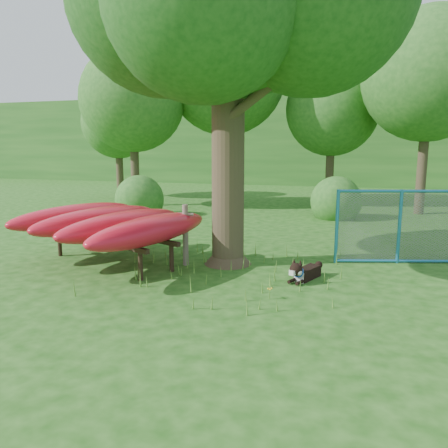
# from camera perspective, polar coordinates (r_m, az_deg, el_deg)

# --- Properties ---
(ground) EXTENTS (80.00, 80.00, 0.00)m
(ground) POSITION_cam_1_polar(r_m,az_deg,el_deg) (7.88, -3.98, -8.56)
(ground) COLOR #174A0E
(ground) RESTS_ON ground
(wooden_post) EXTENTS (0.36, 0.14, 1.31)m
(wooden_post) POSITION_cam_1_polar(r_m,az_deg,el_deg) (9.33, -5.05, -1.24)
(wooden_post) COLOR #64574B
(wooden_post) RESTS_ON ground
(kayak_rack) EXTENTS (4.23, 4.58, 1.18)m
(kayak_rack) POSITION_cam_1_polar(r_m,az_deg,el_deg) (9.73, -14.60, 0.20)
(kayak_rack) COLOR black
(kayak_rack) RESTS_ON ground
(husky_dog) EXTENTS (0.58, 0.98, 0.47)m
(husky_dog) POSITION_cam_1_polar(r_m,az_deg,el_deg) (8.48, 10.37, -6.19)
(husky_dog) COLOR black
(husky_dog) RESTS_ON ground
(fence_section) EXTENTS (2.69, 0.82, 2.70)m
(fence_section) POSITION_cam_1_polar(r_m,az_deg,el_deg) (10.17, 21.94, -0.33)
(fence_section) COLOR teal
(fence_section) RESTS_ON ground
(wildflower_clump) EXTENTS (0.09, 0.09, 0.20)m
(wildflower_clump) POSITION_cam_1_polar(r_m,az_deg,el_deg) (7.39, 5.95, -8.54)
(wildflower_clump) COLOR #53892D
(wildflower_clump) RESTS_ON ground
(bg_tree_a) EXTENTS (4.40, 4.40, 6.70)m
(bg_tree_a) POSITION_cam_1_polar(r_m,az_deg,el_deg) (19.40, -11.86, 15.62)
(bg_tree_a) COLOR #382D1E
(bg_tree_a) RESTS_ON ground
(bg_tree_b) EXTENTS (5.20, 5.20, 8.22)m
(bg_tree_b) POSITION_cam_1_polar(r_m,az_deg,el_deg) (20.05, 0.28, 18.88)
(bg_tree_b) COLOR #382D1E
(bg_tree_b) RESTS_ON ground
(bg_tree_c) EXTENTS (4.00, 4.00, 6.12)m
(bg_tree_c) POSITION_cam_1_polar(r_m,az_deg,el_deg) (20.07, 13.94, 14.27)
(bg_tree_c) COLOR #382D1E
(bg_tree_c) RESTS_ON ground
(bg_tree_d) EXTENTS (4.80, 4.80, 7.50)m
(bg_tree_d) POSITION_cam_1_polar(r_m,az_deg,el_deg) (18.30, 25.22, 17.16)
(bg_tree_d) COLOR #382D1E
(bg_tree_d) RESTS_ON ground
(bg_tree_f) EXTENTS (3.60, 3.60, 5.55)m
(bg_tree_f) POSITION_cam_1_polar(r_m,az_deg,el_deg) (23.18, -13.70, 12.72)
(bg_tree_f) COLOR #382D1E
(bg_tree_f) RESTS_ON ground
(shrub_left) EXTENTS (1.80, 1.80, 1.80)m
(shrub_left) POSITION_cam_1_polar(r_m,az_deg,el_deg) (16.58, -10.90, 1.10)
(shrub_left) COLOR #265F1E
(shrub_left) RESTS_ON ground
(shrub_mid) EXTENTS (1.80, 1.80, 1.80)m
(shrub_mid) POSITION_cam_1_polar(r_m,az_deg,el_deg) (16.18, 14.31, 0.76)
(shrub_mid) COLOR #265F1E
(shrub_mid) RESTS_ON ground
(wooded_hillside) EXTENTS (80.00, 12.00, 6.00)m
(wooded_hillside) POSITION_cam_1_polar(r_m,az_deg,el_deg) (35.08, 12.78, 10.53)
(wooded_hillside) COLOR #265F1E
(wooded_hillside) RESTS_ON ground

